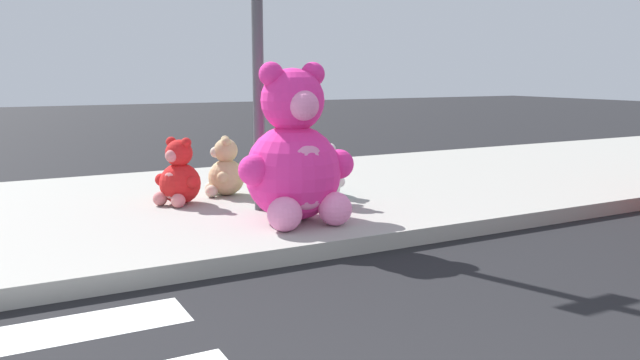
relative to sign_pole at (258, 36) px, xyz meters
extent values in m
cube|color=#9E9B93|center=(-1.00, 0.80, -1.77)|extent=(28.00, 4.40, 0.15)
cylinder|color=#4C4C51|center=(0.00, 0.00, -0.10)|extent=(0.11, 0.11, 3.20)
sphere|color=#F22D93|center=(0.10, -0.55, -1.25)|extent=(0.89, 0.89, 0.89)
ellipsoid|color=pink|center=(0.09, -0.87, -1.25)|extent=(0.49, 0.21, 0.58)
sphere|color=#F22D93|center=(0.10, -0.55, -0.59)|extent=(0.58, 0.58, 0.58)
sphere|color=pink|center=(0.09, -0.80, -0.63)|extent=(0.27, 0.27, 0.27)
sphere|color=#F22D93|center=(0.31, -0.56, -0.36)|extent=(0.22, 0.22, 0.22)
sphere|color=#F22D93|center=(0.52, -0.67, -1.19)|extent=(0.28, 0.28, 0.28)
sphere|color=pink|center=(0.33, -0.93, -1.55)|extent=(0.31, 0.31, 0.31)
sphere|color=#F22D93|center=(-0.10, -0.54, -0.36)|extent=(0.22, 0.22, 0.22)
sphere|color=#F22D93|center=(-0.32, -0.64, -1.19)|extent=(0.28, 0.28, 0.28)
sphere|color=pink|center=(-0.15, -0.92, -1.55)|extent=(0.31, 0.31, 0.31)
sphere|color=tan|center=(-0.04, 0.88, -1.50)|extent=(0.40, 0.40, 0.40)
ellipsoid|color=beige|center=(-0.18, 0.92, -1.50)|extent=(0.15, 0.24, 0.26)
sphere|color=tan|center=(-0.04, 0.88, -1.20)|extent=(0.26, 0.26, 0.26)
sphere|color=beige|center=(-0.15, 0.91, -1.21)|extent=(0.12, 0.12, 0.12)
sphere|color=tan|center=(-0.06, 0.79, -1.09)|extent=(0.10, 0.10, 0.10)
sphere|color=tan|center=(-0.14, 0.71, -1.47)|extent=(0.13, 0.13, 0.13)
sphere|color=beige|center=(-0.23, 0.82, -1.63)|extent=(0.14, 0.14, 0.14)
sphere|color=tan|center=(-0.01, 0.97, -1.09)|extent=(0.10, 0.10, 0.10)
sphere|color=tan|center=(-0.03, 1.08, -1.47)|extent=(0.13, 0.13, 0.13)
sphere|color=beige|center=(-0.17, 1.04, -1.63)|extent=(0.14, 0.14, 0.14)
sphere|color=white|center=(0.69, -0.04, -1.50)|extent=(0.39, 0.39, 0.39)
ellipsoid|color=white|center=(0.74, 0.09, -1.50)|extent=(0.23, 0.17, 0.25)
sphere|color=white|center=(0.69, -0.04, -1.22)|extent=(0.25, 0.25, 0.25)
sphere|color=white|center=(0.73, 0.06, -1.23)|extent=(0.12, 0.12, 0.12)
sphere|color=white|center=(0.60, 0.00, -1.11)|extent=(0.10, 0.10, 0.10)
sphere|color=white|center=(0.54, 0.09, -1.48)|extent=(0.12, 0.12, 0.12)
sphere|color=white|center=(0.66, 0.16, -1.63)|extent=(0.13, 0.13, 0.13)
sphere|color=white|center=(0.77, -0.07, -1.11)|extent=(0.10, 0.10, 0.10)
sphere|color=white|center=(0.87, -0.07, -1.48)|extent=(0.12, 0.12, 0.12)
sphere|color=white|center=(0.85, 0.07, -1.63)|extent=(0.13, 0.13, 0.13)
sphere|color=teal|center=(0.94, 0.36, -1.53)|extent=(0.34, 0.34, 0.34)
ellipsoid|color=#7BBFBC|center=(0.86, 0.45, -1.53)|extent=(0.19, 0.18, 0.22)
sphere|color=teal|center=(0.94, 0.36, -1.28)|extent=(0.22, 0.22, 0.22)
sphere|color=#7BBFBC|center=(0.87, 0.43, -1.29)|extent=(0.10, 0.10, 0.10)
sphere|color=teal|center=(0.88, 0.31, -1.19)|extent=(0.08, 0.08, 0.08)
sphere|color=teal|center=(0.79, 0.29, -1.50)|extent=(0.11, 0.11, 0.11)
sphere|color=#7BBFBC|center=(0.77, 0.41, -1.64)|extent=(0.12, 0.12, 0.12)
sphere|color=teal|center=(0.99, 0.41, -1.19)|extent=(0.08, 0.08, 0.08)
sphere|color=teal|center=(1.03, 0.50, -1.50)|extent=(0.11, 0.11, 0.11)
sphere|color=#7BBFBC|center=(0.91, 0.53, -1.64)|extent=(0.12, 0.12, 0.12)
sphere|color=#8CD133|center=(0.56, 0.58, -1.54)|extent=(0.31, 0.31, 0.31)
ellipsoid|color=#B8DE87|center=(0.48, 0.65, -1.54)|extent=(0.17, 0.17, 0.20)
sphere|color=#8CD133|center=(0.56, 0.58, -1.31)|extent=(0.20, 0.20, 0.20)
sphere|color=#B8DE87|center=(0.50, 0.64, -1.32)|extent=(0.09, 0.09, 0.09)
sphere|color=#8CD133|center=(0.51, 0.52, -1.23)|extent=(0.08, 0.08, 0.08)
sphere|color=#8CD133|center=(0.43, 0.50, -1.52)|extent=(0.10, 0.10, 0.10)
sphere|color=#B8DE87|center=(0.41, 0.61, -1.64)|extent=(0.11, 0.11, 0.11)
sphere|color=#8CD133|center=(0.61, 0.63, -1.23)|extent=(0.08, 0.08, 0.08)
sphere|color=#8CD133|center=(0.64, 0.71, -1.52)|extent=(0.10, 0.10, 0.10)
sphere|color=#B8DE87|center=(0.53, 0.73, -1.64)|extent=(0.11, 0.11, 0.11)
sphere|color=red|center=(-0.62, 0.66, -1.48)|extent=(0.43, 0.43, 0.43)
ellipsoid|color=#DB7B7B|center=(-0.75, 0.57, -1.48)|extent=(0.21, 0.25, 0.28)
sphere|color=red|center=(-0.62, 0.66, -1.16)|extent=(0.28, 0.28, 0.28)
sphere|color=#DB7B7B|center=(-0.72, 0.59, -1.18)|extent=(0.13, 0.13, 0.13)
sphere|color=red|center=(-0.57, 0.58, -1.05)|extent=(0.11, 0.11, 0.11)
sphere|color=red|center=(-0.55, 0.46, -1.45)|extent=(0.13, 0.13, 0.13)
sphere|color=#DB7B7B|center=(-0.71, 0.46, -1.62)|extent=(0.15, 0.15, 0.15)
sphere|color=red|center=(-0.68, 0.74, -1.05)|extent=(0.11, 0.11, 0.11)
sphere|color=red|center=(-0.78, 0.80, -1.45)|extent=(0.13, 0.13, 0.13)
sphere|color=#DB7B7B|center=(-0.84, 0.65, -1.62)|extent=(0.15, 0.15, 0.15)
camera|label=1|loc=(-2.36, -5.70, -0.35)|focal=35.20mm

